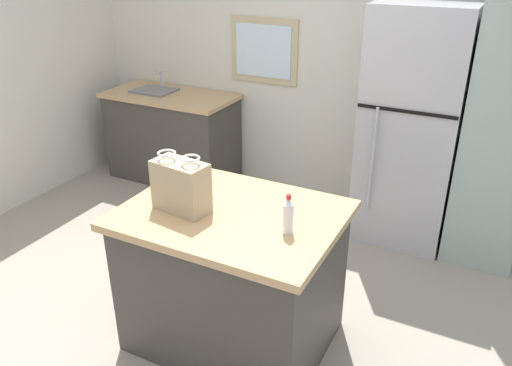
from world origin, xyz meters
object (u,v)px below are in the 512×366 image
tall_cabinet (505,119)px  small_box (176,177)px  kitchen_island (233,277)px  shopping_bag (181,186)px  refrigerator (412,127)px  bottle (288,216)px

tall_cabinet → small_box: (-1.71, -1.68, -0.13)m
kitchen_island → shopping_bag: (-0.26, -0.11, 0.59)m
kitchen_island → small_box: (-0.45, 0.11, 0.51)m
kitchen_island → tall_cabinet: 2.28m
tall_cabinet → refrigerator: bearing=-180.0°
refrigerator → bottle: size_ratio=8.51×
kitchen_island → small_box: 0.69m
refrigerator → small_box: 1.99m
kitchen_island → bottle: size_ratio=5.50×
small_box → bottle: size_ratio=0.79×
kitchen_island → refrigerator: bearing=70.9°
refrigerator → small_box: size_ratio=10.71×
shopping_bag → tall_cabinet: bearing=51.4°
tall_cabinet → small_box: tall_cabinet is taller
refrigerator → shopping_bag: size_ratio=5.61×
refrigerator → tall_cabinet: (0.64, 0.00, 0.16)m
small_box → refrigerator: bearing=57.4°
kitchen_island → small_box: bearing=165.8°
tall_cabinet → small_box: bearing=-135.5°
kitchen_island → refrigerator: 1.96m
shopping_bag → small_box: bearing=131.1°
refrigerator → small_box: (-1.07, -1.68, 0.03)m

